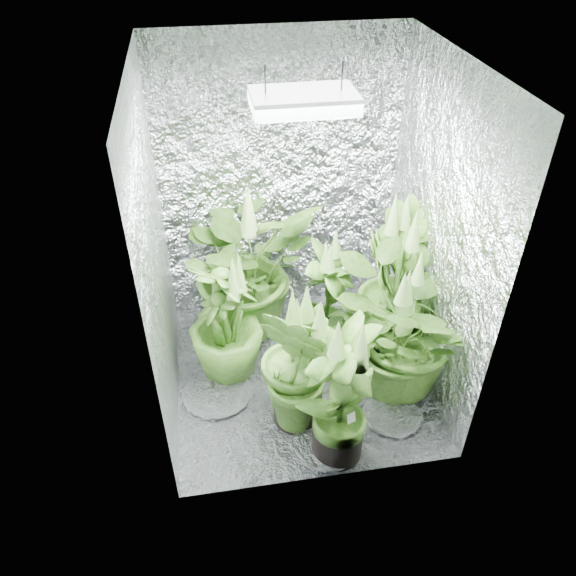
% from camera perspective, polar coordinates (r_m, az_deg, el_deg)
% --- Properties ---
extents(ground, '(1.60, 1.60, 0.00)m').
position_cam_1_polar(ground, '(3.79, 1.13, -8.68)').
color(ground, silver).
rests_on(ground, ground).
extents(walls, '(1.62, 1.62, 2.00)m').
position_cam_1_polar(walls, '(3.15, 1.34, 4.07)').
color(walls, silver).
rests_on(walls, ground).
extents(ceiling, '(1.60, 1.60, 0.01)m').
position_cam_1_polar(ceiling, '(2.73, 1.66, 21.89)').
color(ceiling, silver).
rests_on(ceiling, walls).
extents(grow_lamp, '(0.50, 0.30, 0.22)m').
position_cam_1_polar(grow_lamp, '(2.79, 1.60, 18.44)').
color(grow_lamp, gray).
rests_on(grow_lamp, ceiling).
extents(plant_a, '(1.22, 1.22, 1.13)m').
position_cam_1_polar(plant_a, '(3.81, -4.32, 2.13)').
color(plant_a, black).
rests_on(plant_a, ground).
extents(plant_b, '(0.61, 0.61, 0.91)m').
position_cam_1_polar(plant_b, '(3.72, 4.03, -1.21)').
color(plant_b, black).
rests_on(plant_b, ground).
extents(plant_c, '(0.64, 0.64, 1.15)m').
position_cam_1_polar(plant_c, '(3.71, 10.52, 0.27)').
color(plant_c, black).
rests_on(plant_c, ground).
extents(plant_d, '(0.67, 0.67, 0.94)m').
position_cam_1_polar(plant_d, '(3.53, -6.40, -3.61)').
color(plant_d, black).
rests_on(plant_d, ground).
extents(plant_e, '(0.95, 0.95, 1.01)m').
position_cam_1_polar(plant_e, '(3.43, 11.79, -4.64)').
color(plant_e, black).
rests_on(plant_e, ground).
extents(plant_f, '(0.65, 0.65, 1.06)m').
position_cam_1_polar(plant_f, '(3.03, 5.38, -10.63)').
color(plant_f, black).
rests_on(plant_f, ground).
extents(plant_g, '(0.63, 0.63, 0.99)m').
position_cam_1_polar(plant_g, '(3.21, 1.04, -7.84)').
color(plant_g, black).
rests_on(plant_g, ground).
extents(circulation_fan, '(0.17, 0.29, 0.35)m').
position_cam_1_polar(circulation_fan, '(4.02, 8.95, -3.14)').
color(circulation_fan, black).
rests_on(circulation_fan, ground).
extents(plant_label, '(0.06, 0.04, 0.08)m').
position_cam_1_polar(plant_label, '(3.16, 6.45, -13.12)').
color(plant_label, white).
rests_on(plant_label, plant_f).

